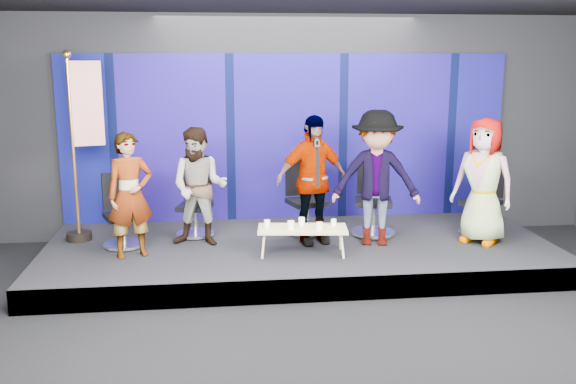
# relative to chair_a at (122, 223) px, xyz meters

# --- Properties ---
(ground) EXTENTS (10.00, 10.00, 0.00)m
(ground) POSITION_rel_chair_a_xyz_m (2.43, -2.62, -0.63)
(ground) COLOR black
(ground) RESTS_ON ground
(room_walls) EXTENTS (10.02, 8.02, 3.51)m
(room_walls) POSITION_rel_chair_a_xyz_m (2.43, -2.62, 1.80)
(room_walls) COLOR black
(room_walls) RESTS_ON ground
(riser) EXTENTS (7.00, 3.00, 0.30)m
(riser) POSITION_rel_chair_a_xyz_m (2.43, -0.12, -0.48)
(riser) COLOR black
(riser) RESTS_ON ground
(backdrop) EXTENTS (7.00, 0.08, 2.60)m
(backdrop) POSITION_rel_chair_a_xyz_m (2.43, 1.33, 0.97)
(backdrop) COLOR #060D50
(backdrop) RESTS_ON riser
(chair_a) EXTENTS (0.73, 0.73, 1.00)m
(chair_a) POSITION_rel_chair_a_xyz_m (0.00, 0.00, 0.00)
(chair_a) COLOR silver
(chair_a) RESTS_ON riser
(panelist_a) EXTENTS (0.69, 0.57, 1.62)m
(panelist_a) POSITION_rel_chair_a_xyz_m (0.19, -0.47, 0.48)
(panelist_a) COLOR black
(panelist_a) RESTS_ON riser
(chair_b) EXTENTS (0.68, 0.68, 1.00)m
(chair_b) POSITION_rel_chair_a_xyz_m (0.99, 0.44, 0.00)
(chair_b) COLOR silver
(chair_b) RESTS_ON riser
(panelist_b) EXTENTS (0.91, 0.79, 1.63)m
(panelist_b) POSITION_rel_chair_a_xyz_m (1.06, -0.05, 0.48)
(panelist_b) COLOR black
(panelist_b) RESTS_ON riser
(chair_c) EXTENTS (0.76, 0.76, 1.10)m
(chair_c) POSITION_rel_chair_a_xyz_m (2.58, 0.37, 0.03)
(chair_c) COLOR silver
(chair_c) RESTS_ON riser
(panelist_c) EXTENTS (1.12, 0.70, 1.79)m
(panelist_c) POSITION_rel_chair_a_xyz_m (2.60, -0.13, 0.56)
(panelist_c) COLOR black
(panelist_c) RESTS_ON riser
(chair_d) EXTENTS (0.77, 0.77, 1.15)m
(chair_d) POSITION_rel_chair_a_xyz_m (3.56, 0.19, 0.05)
(chair_d) COLOR silver
(chair_d) RESTS_ON riser
(panelist_d) EXTENTS (1.32, 0.92, 1.86)m
(panelist_d) POSITION_rel_chair_a_xyz_m (3.46, -0.31, 0.60)
(panelist_d) COLOR black
(panelist_d) RESTS_ON riser
(chair_e) EXTENTS (0.86, 0.86, 1.08)m
(chair_e) POSITION_rel_chair_a_xyz_m (5.16, 0.06, 0.03)
(chair_e) COLOR silver
(chair_e) RESTS_ON riser
(panelist_e) EXTENTS (1.00, 1.00, 1.75)m
(panelist_e) POSITION_rel_chair_a_xyz_m (4.95, -0.40, 0.55)
(panelist_e) COLOR black
(panelist_e) RESTS_ON riser
(coffee_table) EXTENTS (1.21, 0.62, 0.36)m
(coffee_table) POSITION_rel_chair_a_xyz_m (2.40, -0.65, -0.00)
(coffee_table) COLOR tan
(coffee_table) RESTS_ON riser
(mug_a) EXTENTS (0.08, 0.08, 0.09)m
(mug_a) POSITION_rel_chair_a_xyz_m (1.94, -0.56, 0.08)
(mug_a) COLOR white
(mug_a) RESTS_ON coffee_table
(mug_b) EXTENTS (0.09, 0.09, 0.11)m
(mug_b) POSITION_rel_chair_a_xyz_m (2.24, -0.69, 0.08)
(mug_b) COLOR white
(mug_b) RESTS_ON coffee_table
(mug_c) EXTENTS (0.08, 0.08, 0.10)m
(mug_c) POSITION_rel_chair_a_xyz_m (2.41, -0.50, 0.08)
(mug_c) COLOR white
(mug_c) RESTS_ON coffee_table
(mug_d) EXTENTS (0.08, 0.08, 0.10)m
(mug_d) POSITION_rel_chair_a_xyz_m (2.60, -0.77, 0.08)
(mug_d) COLOR white
(mug_d) RESTS_ON coffee_table
(mug_e) EXTENTS (0.07, 0.07, 0.09)m
(mug_e) POSITION_rel_chair_a_xyz_m (2.82, -0.59, 0.07)
(mug_e) COLOR white
(mug_e) RESTS_ON coffee_table
(flag_stand) EXTENTS (0.60, 0.35, 2.64)m
(flag_stand) POSITION_rel_chair_a_xyz_m (-0.53, 0.39, 1.07)
(flag_stand) COLOR black
(flag_stand) RESTS_ON riser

